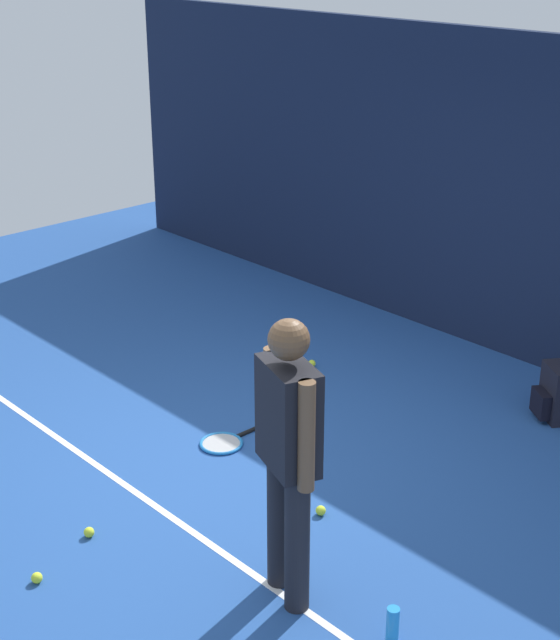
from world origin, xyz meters
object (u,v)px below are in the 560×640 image
at_px(tennis_ball_mid_court, 37,578).
at_px(tennis_ball_far_left, 89,532).
at_px(tennis_player, 288,446).
at_px(tennis_ball_by_fence, 312,364).
at_px(water_bottle, 393,626).
at_px(tennis_racket, 224,442).
at_px(tennis_ball_near_player, 321,511).
at_px(backpack, 557,394).

distance_m(tennis_ball_mid_court, tennis_ball_far_left, 0.50).
height_order(tennis_player, tennis_ball_by_fence, tennis_player).
distance_m(tennis_ball_by_fence, water_bottle, 3.42).
height_order(tennis_racket, tennis_ball_by_fence, tennis_ball_by_fence).
xyz_separation_m(tennis_ball_near_player, water_bottle, (1.09, -0.57, 0.08)).
bearing_deg(tennis_ball_near_player, water_bottle, -27.43).
bearing_deg(tennis_ball_by_fence, backpack, 20.58).
distance_m(backpack, tennis_ball_mid_court, 4.06).
relative_size(backpack, water_bottle, 1.95).
height_order(backpack, tennis_ball_near_player, backpack).
bearing_deg(tennis_racket, tennis_ball_far_left, 13.61).
distance_m(tennis_racket, tennis_ball_far_left, 1.39).
height_order(backpack, tennis_ball_mid_court, backpack).
xyz_separation_m(tennis_ball_far_left, water_bottle, (1.91, 0.66, 0.08)).
distance_m(tennis_ball_far_left, water_bottle, 2.03).
bearing_deg(water_bottle, backpack, 105.43).
relative_size(tennis_player, tennis_racket, 2.77).
relative_size(tennis_ball_by_fence, tennis_ball_mid_court, 1.00).
xyz_separation_m(backpack, tennis_ball_near_player, (-0.32, -2.25, -0.18)).
height_order(tennis_racket, water_bottle, water_bottle).
bearing_deg(tennis_ball_mid_court, tennis_player, 43.08).
bearing_deg(tennis_player, tennis_racket, -9.02).
relative_size(tennis_racket, tennis_ball_far_left, 9.31).
relative_size(tennis_ball_far_left, water_bottle, 0.29).
bearing_deg(tennis_racket, tennis_ball_near_player, 84.09).
height_order(tennis_racket, backpack, backpack).
distance_m(tennis_racket, tennis_ball_mid_court, 1.89).
bearing_deg(tennis_ball_far_left, tennis_racket, 102.79).
height_order(tennis_ball_near_player, tennis_ball_far_left, same).
bearing_deg(tennis_ball_mid_court, water_bottle, 32.89).
bearing_deg(tennis_ball_mid_court, tennis_ball_by_fence, 106.80).
height_order(backpack, tennis_ball_far_left, backpack).
xyz_separation_m(tennis_player, tennis_ball_far_left, (-1.24, -0.53, -0.93)).
bearing_deg(tennis_ball_mid_court, tennis_racket, 104.87).
relative_size(tennis_ball_by_fence, water_bottle, 0.29).
xyz_separation_m(tennis_player, tennis_ball_near_player, (-0.42, 0.69, -0.93)).
relative_size(backpack, tennis_ball_far_left, 6.67).
relative_size(tennis_player, water_bottle, 7.54).
relative_size(tennis_player, backpack, 3.86).
distance_m(tennis_player, water_bottle, 1.09).
xyz_separation_m(tennis_ball_near_player, tennis_ball_mid_court, (-0.64, -1.69, 0.00)).
xyz_separation_m(tennis_racket, tennis_ball_by_fence, (-0.49, 1.39, 0.02)).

